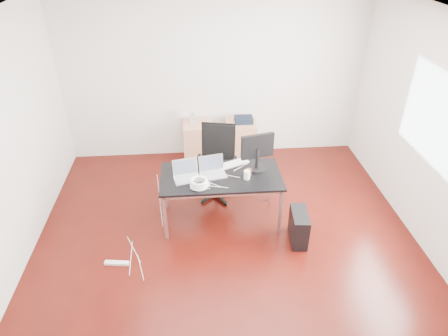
{
  "coord_description": "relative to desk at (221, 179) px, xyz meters",
  "views": [
    {
      "loc": [
        -0.37,
        -3.85,
        3.61
      ],
      "look_at": [
        0.0,
        0.55,
        0.85
      ],
      "focal_mm": 32.0,
      "sensor_mm": 36.0,
      "label": 1
    }
  ],
  "objects": [
    {
      "name": "speaker",
      "position": [
        -0.34,
        1.69,
        0.11
      ],
      "size": [
        0.09,
        0.08,
        0.18
      ],
      "primitive_type": "cube",
      "rotation": [
        0.0,
        0.0,
        -0.03
      ],
      "color": "#9E9E9E",
      "rests_on": "filing_cabinet_left"
    },
    {
      "name": "filing_cabinet_right",
      "position": [
        0.46,
        1.67,
        -0.33
      ],
      "size": [
        0.5,
        0.5,
        0.7
      ],
      "primitive_type": "cube",
      "color": "#B17858",
      "rests_on": "ground"
    },
    {
      "name": "keyboard",
      "position": [
        0.19,
        0.27,
        0.06
      ],
      "size": [
        0.46,
        0.3,
        0.02
      ],
      "primitive_type": "cube",
      "rotation": [
        0.0,
        0.0,
        0.4
      ],
      "color": "white",
      "rests_on": "desk"
    },
    {
      "name": "cup_brown",
      "position": [
        0.36,
        -0.03,
        0.1
      ],
      "size": [
        0.1,
        0.1,
        0.1
      ],
      "primitive_type": "cylinder",
      "rotation": [
        0.0,
        0.0,
        -0.43
      ],
      "color": "brown",
      "rests_on": "desk"
    },
    {
      "name": "laptop_right",
      "position": [
        -0.11,
        0.05,
        0.11
      ],
      "size": [
        0.37,
        0.31,
        0.23
      ],
      "rotation": [
        0.0,
        0.0,
        0.2
      ],
      "color": "silver",
      "rests_on": "desk"
    },
    {
      "name": "power_adapter",
      "position": [
        -0.19,
        -0.21,
        0.07
      ],
      "size": [
        0.08,
        0.08,
        0.03
      ],
      "primitive_type": "cube",
      "rotation": [
        0.0,
        0.0,
        0.11
      ],
      "color": "white",
      "rests_on": "desk"
    },
    {
      "name": "cup_white",
      "position": [
        0.33,
        -0.1,
        0.11
      ],
      "size": [
        0.08,
        0.08,
        0.12
      ],
      "primitive_type": "cylinder",
      "rotation": [
        0.0,
        0.0,
        0.06
      ],
      "color": "white",
      "rests_on": "desk"
    },
    {
      "name": "power_strip",
      "position": [
        -1.35,
        -0.77,
        -0.66
      ],
      "size": [
        0.31,
        0.1,
        0.04
      ],
      "primitive_type": "cube",
      "rotation": [
        0.0,
        0.0,
        -0.13
      ],
      "color": "white",
      "rests_on": "ground"
    },
    {
      "name": "room_shell",
      "position": [
        0.08,
        -0.55,
        0.73
      ],
      "size": [
        5.0,
        5.0,
        5.0
      ],
      "color": "#370A06",
      "rests_on": "ground"
    },
    {
      "name": "filing_cabinet_left",
      "position": [
        -0.26,
        1.67,
        -0.33
      ],
      "size": [
        0.5,
        0.5,
        0.7
      ],
      "primitive_type": "cube",
      "color": "#B17858",
      "rests_on": "ground"
    },
    {
      "name": "desk",
      "position": [
        0.0,
        0.0,
        0.0
      ],
      "size": [
        1.6,
        0.8,
        0.73
      ],
      "color": "black",
      "rests_on": "ground"
    },
    {
      "name": "wastebasket",
      "position": [
        0.16,
        1.6,
        -0.54
      ],
      "size": [
        0.27,
        0.27,
        0.28
      ],
      "primitive_type": "cylinder",
      "rotation": [
        0.0,
        0.0,
        -0.13
      ],
      "color": "black",
      "rests_on": "ground"
    },
    {
      "name": "navy_garment",
      "position": [
        0.51,
        1.67,
        0.07
      ],
      "size": [
        0.3,
        0.24,
        0.09
      ],
      "primitive_type": "cube",
      "rotation": [
        0.0,
        0.0,
        -0.0
      ],
      "color": "black",
      "rests_on": "filing_cabinet_right"
    },
    {
      "name": "pc_tower",
      "position": [
        0.97,
        -0.52,
        -0.46
      ],
      "size": [
        0.24,
        0.47,
        0.44
      ],
      "primitive_type": "cube",
      "rotation": [
        0.0,
        0.0,
        -0.09
      ],
      "color": "black",
      "rests_on": "ground"
    },
    {
      "name": "cable_coil",
      "position": [
        -0.3,
        -0.23,
        0.11
      ],
      "size": [
        0.24,
        0.24,
        0.11
      ],
      "rotation": [
        0.0,
        0.0,
        -0.34
      ],
      "color": "white",
      "rests_on": "desk"
    },
    {
      "name": "office_chair",
      "position": [
        -0.01,
        0.66,
        -0.07
      ],
      "size": [
        0.57,
        0.59,
        1.08
      ],
      "rotation": [
        0.0,
        0.0,
        -0.21
      ],
      "color": "black",
      "rests_on": "ground"
    },
    {
      "name": "laptop_left",
      "position": [
        -0.45,
        -0.02,
        0.11
      ],
      "size": [
        0.37,
        0.31,
        0.23
      ],
      "rotation": [
        0.0,
        0.0,
        0.2
      ],
      "color": "silver",
      "rests_on": "desk"
    },
    {
      "name": "monitor",
      "position": [
        0.5,
        0.15,
        0.34
      ],
      "size": [
        0.45,
        0.26,
        0.51
      ],
      "rotation": [
        0.0,
        0.0,
        0.23
      ],
      "color": "black",
      "rests_on": "desk"
    }
  ]
}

